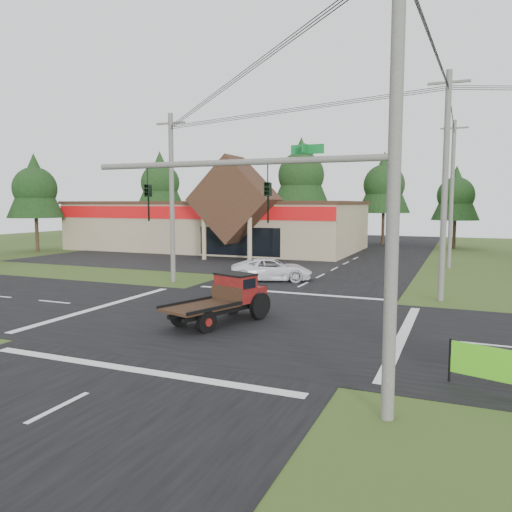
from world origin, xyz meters
The scene contains 18 objects.
ground centered at (0.00, 0.00, 0.00)m, with size 120.00×120.00×0.00m, color #364F1C.
road_ns centered at (0.00, 0.00, 0.01)m, with size 12.00×120.00×0.02m, color black.
road_ew centered at (0.00, 0.00, 0.01)m, with size 120.00×12.00×0.02m, color black.
parking_apron centered at (-14.00, 19.00, 0.01)m, with size 28.00×14.00×0.02m, color black.
cvs_building centered at (-15.70, 29.57, 2.78)m, with size 30.40×18.20×9.19m.
traffic_signal_mast centered at (5.82, -7.50, 4.43)m, with size 8.12×0.24×7.00m.
utility_pole_nr centered at (7.50, -7.50, 5.64)m, with size 2.00×0.30×11.00m.
utility_pole_nw centered at (-8.00, 8.00, 5.39)m, with size 2.00×0.30×10.50m.
utility_pole_ne centered at (8.00, 8.00, 5.89)m, with size 2.00×0.30×11.50m.
utility_pole_n centered at (8.00, 22.00, 5.74)m, with size 2.00×0.30×11.20m.
tree_row_a centered at (-30.00, 40.00, 8.05)m, with size 6.72×6.72×12.12m.
tree_row_b centered at (-20.00, 42.00, 6.70)m, with size 5.60×5.60×10.10m.
tree_row_c centered at (-10.00, 41.00, 8.72)m, with size 7.28×7.28×13.13m.
tree_row_d centered at (0.00, 42.00, 7.38)m, with size 6.16×6.16×11.11m.
tree_row_e centered at (8.00, 40.00, 6.03)m, with size 5.04×5.04×9.09m.
tree_side_w centered at (-32.00, 20.00, 6.70)m, with size 5.60×5.60×10.10m.
antique_flatbed_truck centered at (-0.29, -0.75, 1.02)m, with size 1.87×4.89×2.04m, color #560C0E, non-canonical shape.
white_pickup centered at (-2.41, 10.92, 0.72)m, with size 2.40×5.21×1.45m, color white.
Camera 1 is at (8.98, -18.95, 4.99)m, focal length 35.00 mm.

